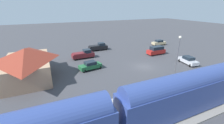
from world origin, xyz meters
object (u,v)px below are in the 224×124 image
Objects in this scene: pickup_black at (98,47)px; light_pole_near_platform at (178,53)px; pickup_maroon at (83,54)px; sedan_silver at (188,60)px; suv_red at (156,50)px; sedan_green at (90,65)px; station_building at (27,63)px; passenger_train at (116,112)px; sedan_tan at (159,42)px; pedestrian_on_platform at (204,76)px.

pickup_black is 0.70× the size of light_pole_near_platform.
sedan_silver is (-13.48, -20.25, -0.15)m from pickup_maroon.
pickup_maroon is (-5.30, 5.78, 0.00)m from pickup_black.
suv_red is (-10.24, -12.60, 0.12)m from pickup_black.
pickup_maroon reaches higher than sedan_green.
station_building is at bearing 124.89° from pickup_black.
passenger_train is 31.47m from pickup_black.
pickup_black is 0.99× the size of pickup_maroon.
sedan_silver and sedan_tan have the same top height.
pedestrian_on_platform is 27.75m from pickup_black.
passenger_train is at bearing 114.91° from light_pole_near_platform.
pickup_black is at bearing 50.91° from suv_red.
pickup_maroon is at bearing 96.33° from sedan_tan.
sedan_tan is at bearing -83.67° from pickup_maroon.
suv_red reaches higher than sedan_green.
light_pole_near_platform reaches higher than pedestrian_on_platform.
pedestrian_on_platform is 0.36× the size of sedan_silver.
station_building is 30.08m from suv_red.
sedan_silver is at bearing -64.15° from passenger_train.
sedan_green is at bearing -93.65° from station_building.
sedan_tan is (10.41, -26.50, 0.00)m from sedan_green.
station_building is 2.46× the size of suv_red.
pedestrian_on_platform is 0.32× the size of pickup_black.
light_pole_near_platform reaches higher than suv_red.
station_building is 2.56× the size of sedan_silver.
light_pole_near_platform reaches higher than station_building.
sedan_tan is at bearing -96.82° from pickup_black.
suv_red is at bearing -105.04° from pickup_maroon.
pickup_maroon is (20.82, 15.15, -0.25)m from pedestrian_on_platform.
passenger_train reaches higher than sedan_silver.
passenger_train is 16.27m from light_pole_near_platform.
pickup_black reaches higher than sedan_green.
pedestrian_on_platform is at bearing -160.27° from pickup_black.
suv_red reaches higher than pickup_maroon.
light_pole_near_platform reaches higher than pickup_black.
passenger_train is at bearing 163.47° from pickup_black.
pickup_black is 23.71m from sedan_silver.
suv_red is 19.03m from pickup_maroon.
light_pole_near_platform is at bearing -131.15° from sedan_green.
pickup_maroon is 26.14m from sedan_tan.
sedan_green is at bearing 48.85° from light_pole_near_platform.
station_building is 11.27m from sedan_green.
station_building is 2.24× the size of pickup_black.
station_building is at bearing 25.12° from passenger_train.
sedan_tan is at bearing -19.28° from sedan_silver.
pickup_black is at bearing 19.73° from pedestrian_on_platform.
sedan_tan is at bearing -68.56° from sedan_green.
sedan_tan is (27.70, -29.13, -1.98)m from passenger_train.
pickup_maroon is at bearing 56.36° from sedan_silver.
pickup_black is at bearing 13.74° from light_pole_near_platform.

